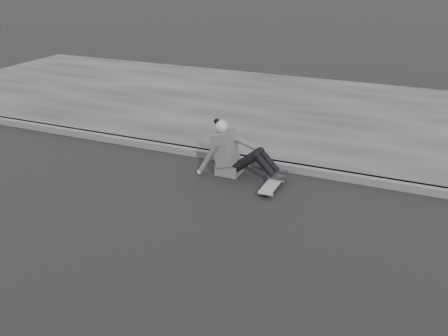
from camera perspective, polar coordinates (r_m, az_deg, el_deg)
name	(u,v)px	position (r m, az deg, el deg)	size (l,w,h in m)	color
ground	(429,301)	(5.57, 22.36, -13.83)	(80.00, 80.00, 0.00)	black
curb	(439,192)	(7.79, 23.33, -2.50)	(24.00, 0.16, 0.12)	#535353
sidewalk	(444,129)	(10.63, 23.86, 4.08)	(24.00, 6.00, 0.12)	#393939
skateboard	(273,184)	(7.40, 5.57, -1.83)	(0.20, 0.78, 0.09)	#999994
seated_woman	(233,153)	(7.73, 1.05, 1.74)	(1.38, 0.46, 0.88)	#4B4B4D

